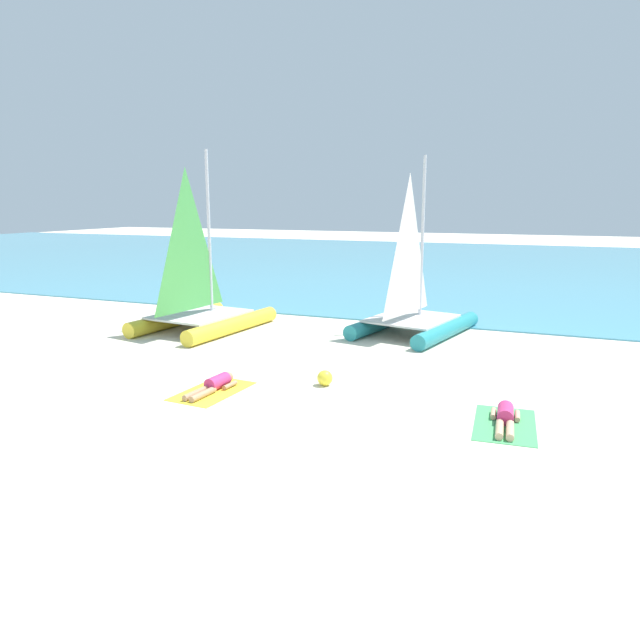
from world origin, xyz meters
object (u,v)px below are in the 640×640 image
towel_right (505,424)px  beach_ball (325,378)px  sunbather_left (214,385)px  sunbather_right (505,417)px  sailboat_teal (413,308)px  towel_left (212,391)px  sailboat_yellow (201,304)px

towel_right → beach_ball: size_ratio=5.40×
sunbather_left → beach_ball: size_ratio=4.46×
sunbather_right → towel_right: bearing=-90.0°
towel_right → sailboat_teal: bearing=115.9°
sailboat_teal → towel_left: (-2.77, -7.22, -0.81)m
sailboat_yellow → beach_ball: size_ratio=16.17×
towel_right → beach_ball: 4.10m
sunbather_right → beach_ball: beach_ball is taller
sailboat_teal → sailboat_yellow: 6.74m
towel_right → sunbather_right: (-0.00, 0.07, 0.13)m
sunbather_right → towel_left: bearing=179.9°
towel_right → sunbather_right: sunbather_right is taller
sailboat_teal → sunbather_left: sailboat_teal is taller
sailboat_teal → beach_ball: 5.98m
towel_right → sunbather_right: 0.14m
sailboat_yellow → towel_left: 6.46m
towel_right → beach_ball: (-3.98, 0.97, 0.17)m
sunbather_left → towel_right: bearing=7.0°
sailboat_teal → beach_ball: bearing=-83.7°
sunbather_left → beach_ball: beach_ball is taller
towel_left → sunbather_right: sunbather_right is taller
sailboat_yellow → towel_right: (9.79, -4.91, -0.84)m
sunbather_right → sailboat_teal: bearing=112.2°
sailboat_yellow → towel_left: bearing=-48.5°
sailboat_teal → sunbather_right: (3.34, -6.82, -0.68)m
towel_left → towel_right: bearing=3.2°
sailboat_teal → beach_ball: (-0.63, -5.91, -0.64)m
sailboat_teal → sunbather_left: bearing=-98.7°
sailboat_yellow → towel_right: bearing=-20.2°
sunbather_left → beach_ball: (2.13, 1.24, 0.04)m
sailboat_teal → sunbather_right: sailboat_teal is taller
sunbather_right → sailboat_yellow: bearing=149.8°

